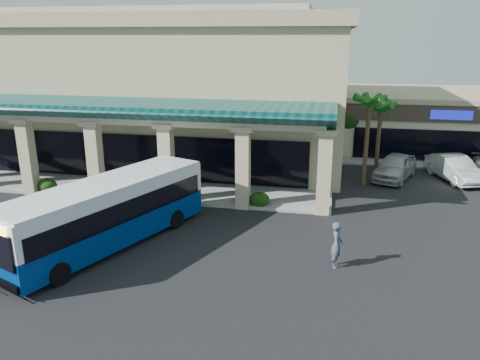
% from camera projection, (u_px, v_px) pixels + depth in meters
% --- Properties ---
extents(ground, '(110.00, 110.00, 0.00)m').
position_uv_depth(ground, '(191.00, 243.00, 22.29)').
color(ground, black).
extents(main_building, '(30.80, 14.80, 11.35)m').
position_uv_depth(main_building, '(152.00, 86.00, 37.14)').
color(main_building, tan).
rests_on(main_building, ground).
extents(arcade, '(30.00, 6.20, 5.70)m').
position_uv_depth(arcade, '(100.00, 146.00, 29.34)').
color(arcade, '#093939').
rests_on(arcade, ground).
extents(strip_mall, '(22.50, 12.50, 4.90)m').
position_uv_depth(strip_mall, '(470.00, 120.00, 40.68)').
color(strip_mall, beige).
rests_on(strip_mall, ground).
extents(palm_0, '(2.40, 2.40, 6.60)m').
position_uv_depth(palm_0, '(367.00, 136.00, 30.04)').
color(palm_0, '#1A5E19').
rests_on(palm_0, ground).
extents(palm_1, '(2.40, 2.40, 5.80)m').
position_uv_depth(palm_1, '(379.00, 134.00, 32.78)').
color(palm_1, '#1A5E19').
rests_on(palm_1, ground).
extents(broadleaf_tree, '(2.60, 2.60, 4.81)m').
position_uv_depth(broadleaf_tree, '(348.00, 127.00, 37.99)').
color(broadleaf_tree, black).
rests_on(broadleaf_tree, ground).
extents(transit_bus, '(6.63, 11.34, 3.12)m').
position_uv_depth(transit_bus, '(108.00, 214.00, 21.58)').
color(transit_bus, navy).
rests_on(transit_bus, ground).
extents(pedestrian, '(0.53, 0.76, 2.01)m').
position_uv_depth(pedestrian, '(337.00, 245.00, 19.71)').
color(pedestrian, '#414D60').
rests_on(pedestrian, ground).
extents(car_silver, '(3.81, 5.48, 1.73)m').
position_uv_depth(car_silver, '(395.00, 167.00, 32.11)').
color(car_silver, '#B2B2B2').
rests_on(car_silver, ground).
extents(car_white, '(3.31, 5.42, 1.69)m').
position_uv_depth(car_white, '(454.00, 168.00, 31.83)').
color(car_white, silver).
rests_on(car_white, ground).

